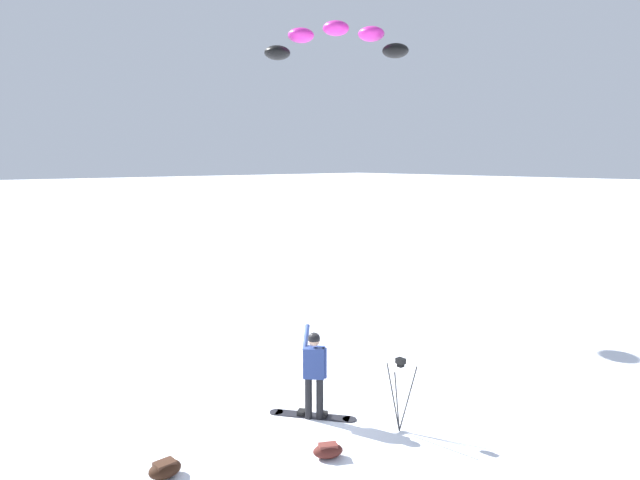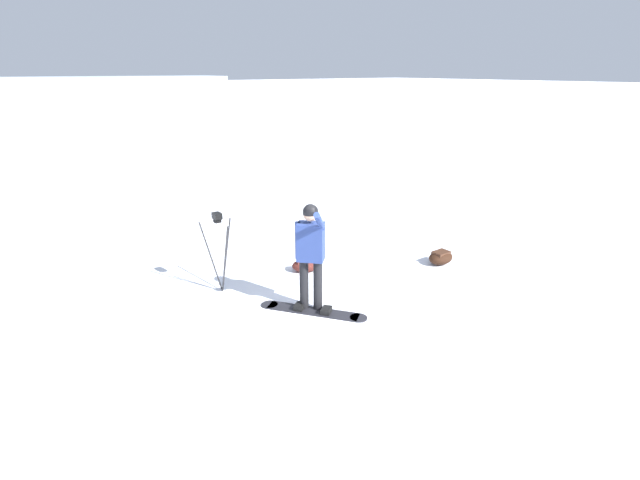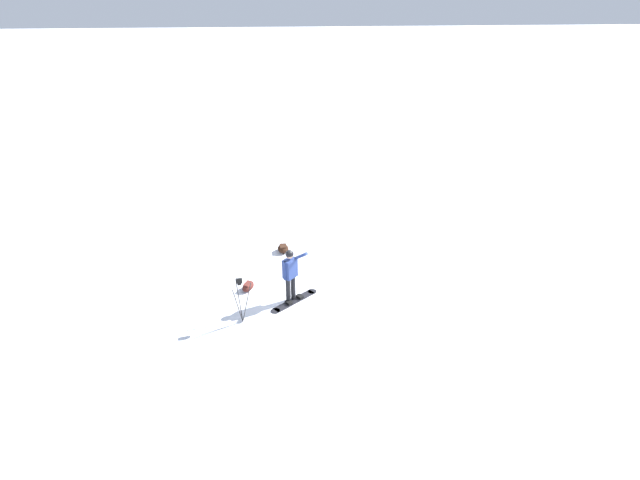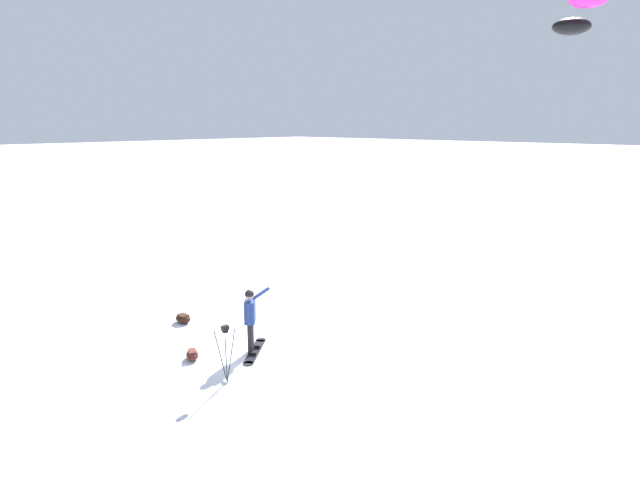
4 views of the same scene
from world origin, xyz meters
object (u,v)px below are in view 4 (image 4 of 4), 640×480
at_px(snowboarder, 250,314).
at_px(gear_bag_large, 183,318).
at_px(snowboard, 255,351).
at_px(gear_bag_small, 192,354).
at_px(camera_tripod, 226,342).

height_order(snowboarder, gear_bag_large, snowboarder).
xyz_separation_m(snowboarder, gear_bag_large, (-3.11, -0.04, -0.91)).
relative_size(snowboard, gear_bag_small, 2.45).
distance_m(camera_tripod, gear_bag_small, 1.84).
bearing_deg(snowboard, gear_bag_large, -177.63).
xyz_separation_m(gear_bag_large, gear_bag_small, (2.33, -1.24, -0.01)).
bearing_deg(gear_bag_small, snowboard, 59.26).
distance_m(snowboard, camera_tripod, 1.97).
height_order(snowboard, camera_tripod, camera_tripod).
xyz_separation_m(snowboard, camera_tripod, (0.80, -1.52, 0.97)).
bearing_deg(gear_bag_large, snowboard, 2.37).
relative_size(snowboard, camera_tripod, 1.04).
xyz_separation_m(gear_bag_large, camera_tripod, (3.94, -1.39, 0.86)).
bearing_deg(gear_bag_large, gear_bag_small, -27.98).
distance_m(snowboarder, snowboard, 1.03).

